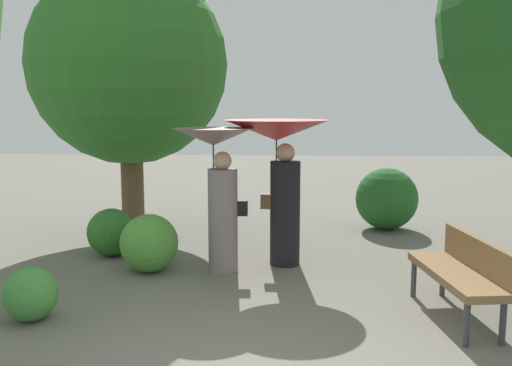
{
  "coord_description": "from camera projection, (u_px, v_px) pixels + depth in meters",
  "views": [
    {
      "loc": [
        0.44,
        -3.91,
        2.18
      ],
      "look_at": [
        0.0,
        3.7,
        1.1
      ],
      "focal_mm": 39.25,
      "sensor_mm": 36.0,
      "label": 1
    }
  ],
  "objects": [
    {
      "name": "bush_path_right",
      "position": [
        111.0,
        232.0,
        8.06
      ],
      "size": [
        0.69,
        0.69,
        0.69
      ],
      "primitive_type": "sphere",
      "color": "#2D6B28",
      "rests_on": "ground"
    },
    {
      "name": "park_bench",
      "position": [
        463.0,
        270.0,
        5.67
      ],
      "size": [
        0.69,
        1.55,
        0.83
      ],
      "rotation": [
        0.0,
        0.0,
        -1.44
      ],
      "color": "#38383D",
      "rests_on": "ground"
    },
    {
      "name": "person_left",
      "position": [
        218.0,
        176.0,
        7.2
      ],
      "size": [
        1.03,
        1.03,
        1.87
      ],
      "rotation": [
        0.0,
        0.0,
        1.69
      ],
      "color": "gray",
      "rests_on": "ground"
    },
    {
      "name": "bush_behind_bench",
      "position": [
        149.0,
        243.0,
        7.29
      ],
      "size": [
        0.76,
        0.76,
        0.76
      ],
      "primitive_type": "sphere",
      "color": "#4C9338",
      "rests_on": "ground"
    },
    {
      "name": "person_right",
      "position": [
        279.0,
        156.0,
        7.47
      ],
      "size": [
        1.4,
        1.4,
        1.97
      ],
      "rotation": [
        0.0,
        0.0,
        1.69
      ],
      "color": "black",
      "rests_on": "ground"
    },
    {
      "name": "bush_path_left",
      "position": [
        387.0,
        199.0,
        9.76
      ],
      "size": [
        1.08,
        1.08,
        1.08
      ],
      "primitive_type": "sphere",
      "color": "#235B23",
      "rests_on": "ground"
    },
    {
      "name": "tree_near_left",
      "position": [
        128.0,
        50.0,
        9.07
      ],
      "size": [
        3.23,
        3.23,
        4.85
      ],
      "color": "brown",
      "rests_on": "ground"
    },
    {
      "name": "bush_far_side",
      "position": [
        30.0,
        294.0,
        5.65
      ],
      "size": [
        0.55,
        0.55,
        0.55
      ],
      "primitive_type": "sphere",
      "color": "#428C3D",
      "rests_on": "ground"
    }
  ]
}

